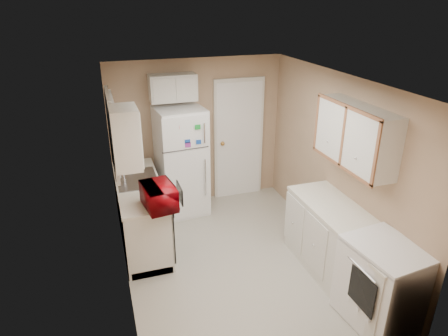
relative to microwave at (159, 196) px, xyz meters
name	(u,v)px	position (x,y,z in m)	size (l,w,h in m)	color
floor	(235,261)	(0.93, -0.15, -1.05)	(3.80, 3.80, 0.00)	beige
ceiling	(238,81)	(0.93, -0.15, 1.35)	(3.80, 3.80, 0.00)	white
wall_left	(119,196)	(-0.47, -0.15, 0.15)	(3.80, 3.80, 0.00)	tan
wall_right	(337,166)	(2.33, -0.15, 0.15)	(3.80, 3.80, 0.00)	tan
wall_back	(198,133)	(0.93, 1.75, 0.15)	(2.80, 2.80, 0.00)	tan
wall_front	(316,275)	(0.93, -2.05, 0.15)	(2.80, 2.80, 0.00)	tan
left_counter	(141,212)	(-0.17, 0.75, -0.60)	(0.60, 1.80, 0.90)	silver
dishwasher	(169,228)	(0.12, 0.15, -0.56)	(0.03, 0.58, 0.72)	black
sink	(138,182)	(-0.17, 0.90, -0.19)	(0.54, 0.74, 0.16)	gray
microwave	(159,196)	(0.00, 0.00, 0.00)	(0.29, 0.52, 0.35)	#7C0209
soap_bottle	(130,161)	(-0.22, 1.36, -0.05)	(0.08, 0.08, 0.18)	silver
window_blinds	(113,133)	(-0.43, 0.90, 0.55)	(0.10, 0.98, 1.08)	silver
upper_cabinet_left	(126,138)	(-0.32, 0.07, 0.75)	(0.30, 0.45, 0.70)	silver
refrigerator	(181,162)	(0.58, 1.43, -0.19)	(0.71, 0.69, 1.73)	white
cabinet_over_fridge	(173,88)	(0.53, 1.60, 0.95)	(0.70, 0.30, 0.40)	silver
interior_door	(239,140)	(1.63, 1.71, -0.03)	(0.86, 0.06, 2.08)	white
right_counter	(345,251)	(2.03, -0.95, -0.60)	(0.60, 2.00, 0.90)	silver
stove	(381,284)	(2.04, -1.61, -0.57)	(0.64, 0.78, 0.95)	white
upper_cabinet_right	(355,135)	(2.18, -0.65, 0.75)	(0.30, 1.20, 0.70)	silver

